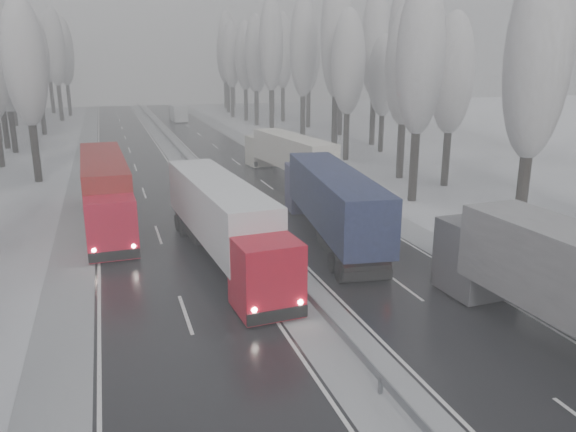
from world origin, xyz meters
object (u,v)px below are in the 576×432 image
truck_blue_box (330,198)px  box_truck_distant (178,113)px  truck_red_white (223,218)px  truck_red_red (105,187)px  truck_cream_box (287,153)px

truck_blue_box → box_truck_distant: bearing=97.8°
box_truck_distant → truck_red_white: size_ratio=0.45×
truck_red_white → box_truck_distant: bearing=80.7°
truck_red_white → truck_red_red: bearing=117.4°
truck_cream_box → truck_red_red: bearing=-153.0°
truck_blue_box → truck_cream_box: (3.21, 18.12, -0.21)m
truck_blue_box → truck_red_red: 14.91m
truck_blue_box → truck_red_white: (-6.95, -2.14, -0.04)m
truck_blue_box → truck_red_white: 7.27m
truck_cream_box → truck_red_white: size_ratio=0.93×
truck_cream_box → truck_blue_box: bearing=-106.4°
box_truck_distant → truck_red_red: size_ratio=0.44×
truck_blue_box → truck_cream_box: truck_blue_box is taller
box_truck_distant → truck_red_red: 65.38m
truck_cream_box → truck_red_white: bearing=-123.0°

